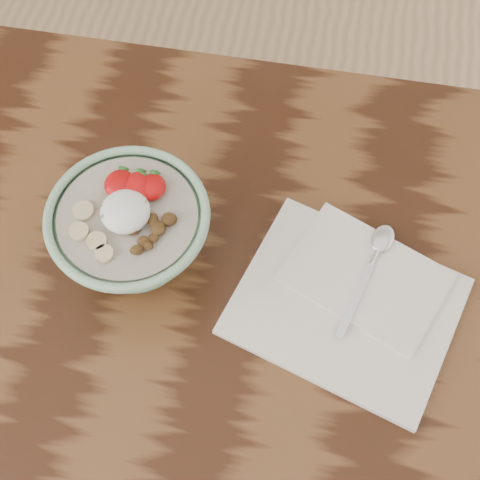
# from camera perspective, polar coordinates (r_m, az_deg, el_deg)

# --- Properties ---
(table) EXTENTS (1.60, 0.90, 0.75)m
(table) POSITION_cam_1_polar(r_m,az_deg,el_deg) (0.96, -1.33, -9.08)
(table) COLOR #32190C
(table) RESTS_ON ground
(breakfast_bowl) EXTENTS (0.20, 0.20, 0.14)m
(breakfast_bowl) POSITION_cam_1_polar(r_m,az_deg,el_deg) (0.86, -9.20, 0.77)
(breakfast_bowl) COLOR #89B995
(breakfast_bowl) RESTS_ON table
(napkin) EXTENTS (0.33, 0.29, 0.02)m
(napkin) POSITION_cam_1_polar(r_m,az_deg,el_deg) (0.89, 9.35, -5.06)
(napkin) COLOR white
(napkin) RESTS_ON table
(spoon) EXTENTS (0.07, 0.18, 0.01)m
(spoon) POSITION_cam_1_polar(r_m,az_deg,el_deg) (0.91, 11.53, -1.16)
(spoon) COLOR silver
(spoon) RESTS_ON napkin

